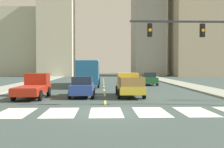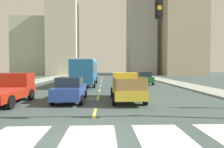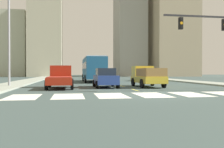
% 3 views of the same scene
% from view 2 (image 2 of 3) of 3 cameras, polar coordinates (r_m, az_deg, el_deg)
% --- Properties ---
extents(ground_plane, '(160.00, 160.00, 0.00)m').
position_cam_2_polar(ground_plane, '(6.79, -6.74, -18.70)').
color(ground_plane, '#3A4A47').
extents(sidewalk_right, '(3.00, 110.00, 0.15)m').
position_cam_2_polar(sidewalk_right, '(26.53, 20.77, -3.11)').
color(sidewalk_right, '#959E8F').
rests_on(sidewalk_right, ground).
extents(sidewalk_left, '(3.00, 110.00, 0.15)m').
position_cam_2_polar(sidewalk_left, '(26.95, -27.16, -3.13)').
color(sidewalk_left, '#959E8F').
rests_on(sidewalk_left, ground).
extents(crosswalk_stripe_2, '(1.80, 3.36, 0.01)m').
position_cam_2_polar(crosswalk_stripe_2, '(7.42, -27.55, -17.06)').
color(crosswalk_stripe_2, silver).
rests_on(crosswalk_stripe_2, ground).
extents(crosswalk_stripe_3, '(1.80, 3.36, 0.01)m').
position_cam_2_polar(crosswalk_stripe_3, '(6.79, -6.74, -18.67)').
color(crosswalk_stripe_3, silver).
rests_on(crosswalk_stripe_3, ground).
extents(crosswalk_stripe_4, '(1.80, 3.36, 0.01)m').
position_cam_2_polar(crosswalk_stripe_4, '(7.06, 15.29, -17.89)').
color(crosswalk_stripe_4, silver).
rests_on(crosswalk_stripe_4, ground).
extents(lane_dash_0, '(0.16, 2.40, 0.01)m').
position_cam_2_polar(lane_dash_0, '(10.61, -5.00, -11.02)').
color(lane_dash_0, '#D1CB4C').
rests_on(lane_dash_0, ground).
extents(lane_dash_1, '(0.16, 2.40, 0.01)m').
position_cam_2_polar(lane_dash_1, '(15.52, -4.09, -6.85)').
color(lane_dash_1, '#D1CB4C').
rests_on(lane_dash_1, ground).
extents(lane_dash_2, '(0.16, 2.40, 0.01)m').
position_cam_2_polar(lane_dash_2, '(20.47, -3.63, -4.68)').
color(lane_dash_2, '#D1CB4C').
rests_on(lane_dash_2, ground).
extents(lane_dash_3, '(0.16, 2.40, 0.01)m').
position_cam_2_polar(lane_dash_3, '(25.45, -3.35, -3.36)').
color(lane_dash_3, '#D1CB4C').
rests_on(lane_dash_3, ground).
extents(lane_dash_4, '(0.16, 2.40, 0.01)m').
position_cam_2_polar(lane_dash_4, '(30.43, -3.16, -2.47)').
color(lane_dash_4, '#D1CB4C').
rests_on(lane_dash_4, ground).
extents(lane_dash_5, '(0.16, 2.40, 0.01)m').
position_cam_2_polar(lane_dash_5, '(35.41, -3.03, -1.83)').
color(lane_dash_5, '#D1CB4C').
rests_on(lane_dash_5, ground).
extents(lane_dash_6, '(0.16, 2.40, 0.01)m').
position_cam_2_polar(lane_dash_6, '(40.40, -2.92, -1.35)').
color(lane_dash_6, '#D1CB4C').
rests_on(lane_dash_6, ground).
extents(lane_dash_7, '(0.16, 2.40, 0.01)m').
position_cam_2_polar(lane_dash_7, '(45.39, -2.84, -0.98)').
color(lane_dash_7, '#D1CB4C').
rests_on(lane_dash_7, ground).
extents(pickup_stakebed, '(2.18, 5.20, 1.96)m').
position_cam_2_polar(pickup_stakebed, '(14.40, 4.12, -3.80)').
color(pickup_stakebed, gold).
rests_on(pickup_stakebed, ground).
extents(pickup_dark, '(2.18, 5.20, 1.96)m').
position_cam_2_polar(pickup_dark, '(14.90, -27.30, -3.88)').
color(pickup_dark, maroon).
rests_on(pickup_dark, ground).
extents(city_bus, '(2.72, 10.80, 3.32)m').
position_cam_2_polar(city_bus, '(25.78, -7.58, 1.04)').
color(city_bus, '#1F5B8D').
rests_on(city_bus, ground).
extents(sedan_mid, '(2.02, 4.40, 1.72)m').
position_cam_2_polar(sedan_mid, '(14.02, -11.98, -4.31)').
color(sedan_mid, navy).
rests_on(sedan_mid, ground).
extents(sedan_near_left, '(2.02, 4.40, 1.72)m').
position_cam_2_polar(sedan_near_left, '(27.77, 9.31, -1.16)').
color(sedan_near_left, '#1E582A').
rests_on(sedan_near_left, ground).
extents(block_mid_left, '(7.95, 10.91, 30.87)m').
position_cam_2_polar(block_mid_left, '(65.67, 8.24, 13.48)').
color(block_mid_left, '#95978F').
rests_on(block_mid_left, ground).
extents(block_mid_right, '(10.60, 9.01, 17.51)m').
position_cam_2_polar(block_mid_right, '(67.81, -21.90, 7.28)').
color(block_mid_right, '#AFB59E').
rests_on(block_mid_right, ground).
extents(block_low_left, '(8.44, 7.25, 21.18)m').
position_cam_2_polar(block_low_left, '(60.19, -13.97, 9.82)').
color(block_low_left, '#B9B59C').
rests_on(block_low_left, ground).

